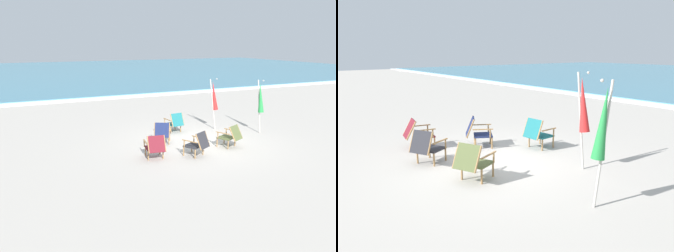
{
  "view_description": "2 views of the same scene",
  "coord_description": "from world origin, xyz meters",
  "views": [
    {
      "loc": [
        -5.73,
        -9.79,
        3.52
      ],
      "look_at": [
        -0.93,
        0.65,
        0.56
      ],
      "focal_mm": 35.0,
      "sensor_mm": 36.0,
      "label": 1
    },
    {
      "loc": [
        5.96,
        -4.03,
        2.53
      ],
      "look_at": [
        -0.48,
        0.73,
        0.67
      ],
      "focal_mm": 35.0,
      "sensor_mm": 36.0,
      "label": 2
    }
  ],
  "objects": [
    {
      "name": "beach_chair_front_right",
      "position": [
        -1.28,
        0.37,
        0.43
      ],
      "size": [
        0.84,
        0.89,
        0.81
      ],
      "color": "#19234C",
      "rests_on": "ground"
    },
    {
      "name": "ground_plane",
      "position": [
        0.0,
        0.0,
        0.0
      ],
      "size": [
        80.0,
        80.0,
        0.0
      ],
      "primitive_type": "plane",
      "color": "#B2AAA0"
    },
    {
      "name": "umbrella_furled_green",
      "position": [
        2.83,
        0.18,
        1.38
      ],
      "size": [
        0.23,
        0.4,
        2.11
      ],
      "color": "#B7B2A8",
      "rests_on": "ground"
    },
    {
      "name": "umbrella_furled_red",
      "position": [
        1.44,
        1.34,
        1.38
      ],
      "size": [
        0.41,
        0.25,
        2.11
      ],
      "color": "#B7B2A8",
      "rests_on": "ground"
    },
    {
      "name": "beach_chair_back_right",
      "position": [
        -0.78,
        -1.26,
        0.43
      ],
      "size": [
        0.84,
        0.89,
        0.81
      ],
      "color": "#28282D",
      "rests_on": "ground"
    },
    {
      "name": "beach_chair_far_center",
      "position": [
        0.69,
        -0.94,
        0.42
      ],
      "size": [
        0.84,
        0.92,
        0.79
      ],
      "color": "#515B33",
      "rests_on": "ground"
    },
    {
      "name": "beach_chair_mid_center",
      "position": [
        -2.1,
        -0.96,
        0.42
      ],
      "size": [
        0.69,
        0.84,
        0.78
      ],
      "color": "maroon",
      "rests_on": "ground"
    },
    {
      "name": "beach_chair_front_left",
      "position": [
        -0.22,
        1.56,
        0.43
      ],
      "size": [
        0.64,
        0.75,
        0.81
      ],
      "color": "#196066",
      "rests_on": "ground"
    }
  ]
}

